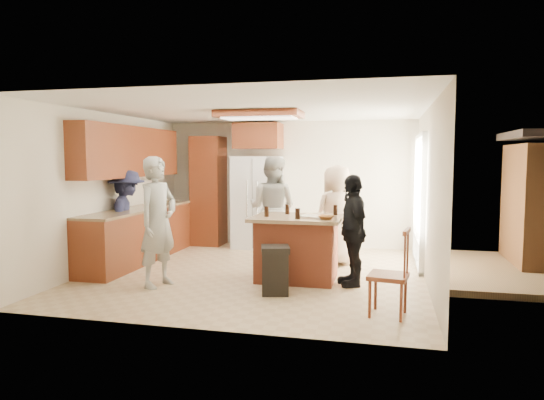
% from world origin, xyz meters
% --- Properties ---
extents(room_shell, '(8.00, 5.20, 5.00)m').
position_xyz_m(room_shell, '(4.37, 1.64, 0.87)').
color(room_shell, tan).
rests_on(room_shell, ground).
extents(person_front_left, '(0.64, 0.76, 1.79)m').
position_xyz_m(person_front_left, '(-1.13, -1.01, 0.90)').
color(person_front_left, '#96978F').
rests_on(person_front_left, ground).
extents(person_behind_left, '(0.97, 0.71, 1.80)m').
position_xyz_m(person_behind_left, '(0.02, 1.00, 0.90)').
color(person_behind_left, '#9B9B92').
rests_on(person_behind_left, ground).
extents(person_behind_right, '(0.96, 0.91, 1.66)m').
position_xyz_m(person_behind_right, '(1.14, 0.86, 0.83)').
color(person_behind_right, tan).
rests_on(person_behind_right, ground).
extents(person_side_right, '(0.75, 1.01, 1.55)m').
position_xyz_m(person_side_right, '(1.48, -0.35, 0.77)').
color(person_side_right, black).
rests_on(person_side_right, ground).
extents(person_counter, '(0.83, 1.13, 1.59)m').
position_xyz_m(person_counter, '(-2.24, 0.10, 0.80)').
color(person_counter, '#1A1C35').
rests_on(person_counter, ground).
extents(left_cabinetry, '(0.64, 3.00, 2.30)m').
position_xyz_m(left_cabinetry, '(-2.24, 0.40, 0.96)').
color(left_cabinetry, maroon).
rests_on(left_cabinetry, ground).
extents(back_wall_units, '(1.80, 0.60, 2.45)m').
position_xyz_m(back_wall_units, '(-1.33, 2.20, 1.38)').
color(back_wall_units, maroon).
rests_on(back_wall_units, ground).
extents(refrigerator, '(0.90, 0.76, 1.80)m').
position_xyz_m(refrigerator, '(-0.55, 2.12, 0.90)').
color(refrigerator, white).
rests_on(refrigerator, ground).
extents(kitchen_island, '(1.28, 1.03, 0.93)m').
position_xyz_m(kitchen_island, '(0.68, -0.22, 0.47)').
color(kitchen_island, '#A8462B').
rests_on(kitchen_island, ground).
extents(island_items, '(1.03, 0.70, 0.15)m').
position_xyz_m(island_items, '(0.89, -0.31, 0.97)').
color(island_items, silver).
rests_on(island_items, kitchen_island).
extents(trash_bin, '(0.44, 0.44, 0.63)m').
position_xyz_m(trash_bin, '(0.53, -1.02, 0.32)').
color(trash_bin, black).
rests_on(trash_bin, ground).
extents(spindle_chair, '(0.48, 0.48, 0.99)m').
position_xyz_m(spindle_chair, '(1.98, -1.60, 0.45)').
color(spindle_chair, maroon).
rests_on(spindle_chair, ground).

